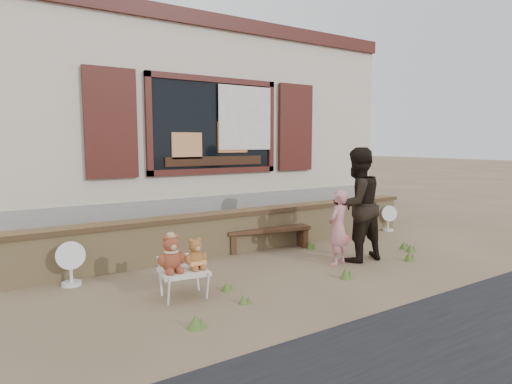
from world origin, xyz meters
TOP-DOWN VIEW (x-y plane):
  - ground at (0.00, 0.00)m, footprint 80.00×80.00m
  - shopfront at (0.00, 4.49)m, footprint 8.04×5.13m
  - brick_wall at (0.00, 1.00)m, footprint 7.10×0.36m
  - bench at (0.36, 0.80)m, footprint 1.47×0.61m
  - folding_chair at (-1.67, -0.47)m, footprint 0.58×0.53m
  - teddy_bear_left at (-1.80, -0.45)m, footprint 0.35×0.32m
  - teddy_bear_right at (-1.53, -0.49)m, footprint 0.30×0.27m
  - child at (0.74, -0.44)m, footprint 0.46×0.37m
  - adult at (1.12, -0.43)m, footprint 0.85×0.68m
  - fan_left at (-2.67, 0.66)m, footprint 0.35×0.24m
  - fan_right at (3.25, 0.76)m, footprint 0.33×0.22m
  - grass_tufts at (0.37, -0.72)m, footprint 4.36×1.91m

SIDE VIEW (x-z plane):
  - ground at x=0.00m, z-range 0.00..0.00m
  - grass_tufts at x=0.37m, z-range -0.01..0.15m
  - fan_right at x=3.25m, z-range 0.00..0.51m
  - bench at x=0.36m, z-range 0.08..0.45m
  - fan_left at x=-2.67m, z-range 0.00..0.56m
  - folding_chair at x=-1.67m, z-range 0.13..0.45m
  - brick_wall at x=0.00m, z-range 0.01..0.67m
  - teddy_bear_right at x=-1.53m, z-range 0.32..0.68m
  - teddy_bear_left at x=-1.80m, z-range 0.32..0.75m
  - child at x=0.74m, z-range 0.00..1.08m
  - adult at x=1.12m, z-range 0.00..1.69m
  - shopfront at x=0.00m, z-range 0.00..4.00m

